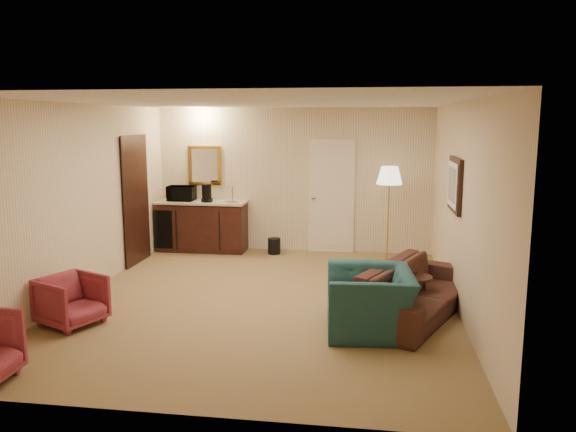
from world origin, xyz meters
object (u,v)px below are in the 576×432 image
sofa (415,282)px  coffee_maker (207,193)px  wetbar_cabinet (202,226)px  teal_armchair (370,291)px  rose_chair_near (71,298)px  microwave (181,192)px  waste_bin (274,246)px  coffee_table (401,292)px  floor_lamp (388,214)px

sofa → coffee_maker: bearing=74.2°
wetbar_cabinet → teal_armchair: 4.74m
sofa → rose_chair_near: (-3.99, -0.90, -0.10)m
microwave → coffee_maker: 0.52m
wetbar_cabinet → rose_chair_near: wetbar_cabinet is taller
wetbar_cabinet → waste_bin: wetbar_cabinet is taller
microwave → rose_chair_near: bearing=-91.4°
rose_chair_near → coffee_table: size_ratio=0.85×
floor_lamp → waste_bin: bearing=172.9°
microwave → teal_armchair: bearing=-47.9°
teal_armchair → coffee_maker: 4.64m
teal_armchair → coffee_maker: size_ratio=3.33×
teal_armchair → rose_chair_near: size_ratio=1.66×
wetbar_cabinet → rose_chair_near: bearing=-95.7°
waste_bin → microwave: (-1.73, 0.09, 0.94)m
floor_lamp → coffee_maker: 3.25m
coffee_table → floor_lamp: floor_lamp is taller
sofa → rose_chair_near: 4.09m
rose_chair_near → microwave: size_ratio=1.33×
coffee_maker → microwave: bearing=-173.6°
rose_chair_near → coffee_maker: bearing=16.1°
teal_armchair → waste_bin: size_ratio=3.83×
rose_chair_near → teal_armchair: bearing=-61.1°
sofa → rose_chair_near: sofa is taller
waste_bin → sofa: bearing=-52.7°
rose_chair_near → floor_lamp: (3.74, 3.61, 0.49)m
teal_armchair → microwave: bearing=-141.3°
sofa → waste_bin: bearing=61.8°
sofa → teal_armchair: size_ratio=2.02×
microwave → floor_lamp: bearing=-6.4°
floor_lamp → coffee_table: bearing=-87.7°
sofa → microwave: 5.06m
teal_armchair → floor_lamp: 3.33m
floor_lamp → waste_bin: (-2.00, 0.25, -0.67)m
coffee_table → microwave: size_ratio=1.57×
wetbar_cabinet → coffee_maker: size_ratio=5.04×
wetbar_cabinet → coffee_maker: bearing=-30.8°
teal_armchair → coffee_table: 0.93m
floor_lamp → microwave: bearing=174.9°
teal_armchair → floor_lamp: floor_lamp is taller
wetbar_cabinet → microwave: microwave is taller
teal_armchair → floor_lamp: size_ratio=0.67×
coffee_table → waste_bin: (-2.10, 2.74, -0.08)m
sofa → floor_lamp: floor_lamp is taller
floor_lamp → coffee_maker: size_ratio=5.00×
sofa → rose_chair_near: size_ratio=3.35×
rose_chair_near → coffee_maker: (0.51, 3.86, 0.76)m
rose_chair_near → wetbar_cabinet: bearing=18.0°
coffee_table → floor_lamp: 2.56m
teal_armchair → waste_bin: bearing=-159.1°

